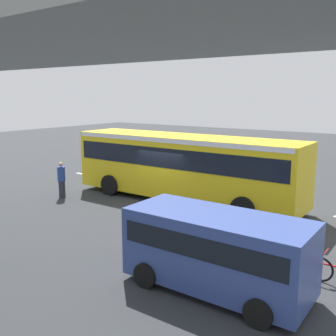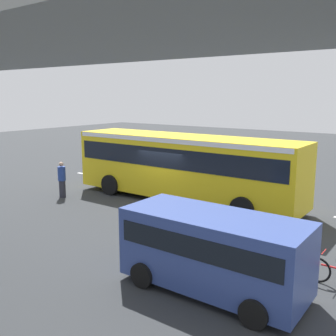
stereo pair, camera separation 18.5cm
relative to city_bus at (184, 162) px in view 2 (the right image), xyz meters
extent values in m
plane|color=#2D3033|center=(0.47, 0.70, -1.88)|extent=(80.00, 80.00, 0.00)
cube|color=yellow|center=(-0.01, 0.00, -0.17)|extent=(11.50, 2.55, 2.86)
cube|color=black|center=(-0.01, 0.00, 0.35)|extent=(11.04, 2.59, 0.90)
cube|color=white|center=(-0.01, 0.00, 1.15)|extent=(11.27, 2.58, 0.20)
cube|color=black|center=(5.76, 0.00, 0.18)|extent=(0.04, 2.24, 1.20)
cylinder|color=black|center=(3.67, 1.27, -1.36)|extent=(1.04, 0.30, 1.04)
cylinder|color=black|center=(3.67, -1.27, -1.36)|extent=(1.04, 0.30, 1.04)
cylinder|color=black|center=(-3.69, 1.27, -1.36)|extent=(1.04, 0.30, 1.04)
cylinder|color=black|center=(-3.69, -1.27, -1.36)|extent=(1.04, 0.30, 1.04)
cube|color=#33478C|center=(-5.52, 6.88, -0.77)|extent=(4.80, 1.95, 1.86)
cube|color=black|center=(-5.52, 6.88, -0.41)|extent=(4.42, 1.98, 0.56)
cylinder|color=black|center=(-3.94, 7.86, -1.54)|extent=(0.68, 0.22, 0.68)
cylinder|color=black|center=(-3.94, 5.91, -1.54)|extent=(0.68, 0.22, 0.68)
cylinder|color=black|center=(-7.11, 7.86, -1.54)|extent=(0.68, 0.22, 0.68)
cylinder|color=black|center=(-7.11, 5.91, -1.54)|extent=(0.68, 0.22, 0.68)
torus|color=black|center=(-7.62, 4.83, -1.52)|extent=(0.72, 0.06, 0.72)
cylinder|color=red|center=(-7.75, 4.83, -0.97)|extent=(0.02, 0.44, 0.02)
cylinder|color=#2D2D38|center=(5.29, 3.03, -1.46)|extent=(0.32, 0.32, 0.85)
cylinder|color=navy|center=(5.29, 3.03, -0.68)|extent=(0.38, 0.38, 0.70)
sphere|color=tan|center=(5.29, 3.03, -0.20)|extent=(0.22, 0.22, 0.22)
cube|color=silver|center=(-3.53, -1.62, -1.88)|extent=(2.00, 0.20, 0.01)
cube|color=silver|center=(0.47, -1.62, -1.88)|extent=(2.00, 0.20, 0.01)
cube|color=silver|center=(4.47, -1.62, -1.88)|extent=(2.00, 0.20, 0.01)
cube|color=silver|center=(8.47, -1.62, -1.88)|extent=(2.00, 0.20, 0.01)
camera|label=1|loc=(-10.04, 15.37, 3.16)|focal=41.75mm
camera|label=2|loc=(-10.19, 15.26, 3.16)|focal=41.75mm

